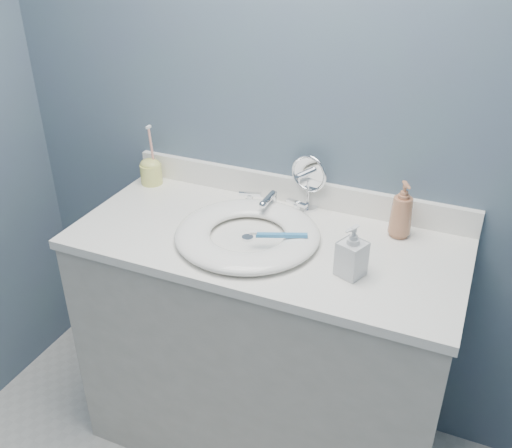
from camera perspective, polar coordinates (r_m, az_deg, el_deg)
The scene contains 12 objects.
back_wall at distance 1.88m, azimuth 4.39°, elevation 11.07°, with size 2.20×0.02×2.40m, color #4B5871.
vanity_cabinet at distance 2.05m, azimuth 0.90°, elevation -12.36°, with size 1.20×0.55×0.85m, color #BDB7AD.
countertop at distance 1.78m, azimuth 1.01°, elevation -1.79°, with size 1.22×0.57×0.03m, color white.
backsplash at distance 1.97m, azimuth 3.97°, elevation 3.37°, with size 1.22×0.02×0.09m, color white.
basin at distance 1.76m, azimuth -0.86°, elevation -0.98°, with size 0.45×0.45×0.04m, color white, non-canonical shape.
drain at distance 1.77m, azimuth -0.86°, elevation -1.40°, with size 0.04×0.04×0.01m, color silver.
faucet at distance 1.91m, azimuth 1.56°, elevation 2.00°, with size 0.25×0.13×0.07m.
makeup_mirror at distance 1.91m, azimuth 5.28°, elevation 4.44°, with size 0.13×0.07×0.19m.
soap_bottle_amber at distance 1.80m, azimuth 14.38°, elevation 1.39°, with size 0.07×0.07×0.18m, color #A76C4B.
soap_bottle_clear at distance 1.59m, azimuth 9.60°, elevation -2.66°, with size 0.07×0.07×0.16m, color silver.
toothbrush_holder at distance 2.14m, azimuth -10.46°, elevation 5.30°, with size 0.08×0.08×0.23m.
toothbrush_lying at distance 1.70m, azimuth 2.34°, elevation -1.14°, with size 0.17×0.08×0.02m.
Camera 1 is at (0.58, -0.43, 1.79)m, focal length 40.00 mm.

